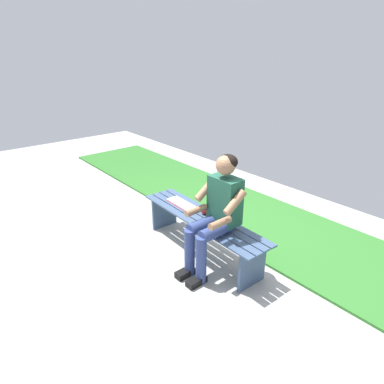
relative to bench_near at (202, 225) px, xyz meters
name	(u,v)px	position (x,y,z in m)	size (l,w,h in m)	color
ground_plane	(80,241)	(1.19, 1.00, -0.37)	(10.00, 7.00, 0.04)	#9E9E99
grass_strip	(261,221)	(0.00, -1.11, -0.34)	(9.00, 1.50, 0.03)	#2D6B28
bench_near	(202,225)	(0.00, 0.00, 0.00)	(1.82, 0.47, 0.46)	#384C6B
person_seated	(216,211)	(-0.32, 0.10, 0.35)	(0.50, 0.69, 1.26)	#1E513D
apple	(205,211)	(0.03, -0.07, 0.15)	(0.09, 0.09, 0.09)	red
book_open	(181,204)	(0.41, -0.02, 0.12)	(0.42, 0.17, 0.02)	white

